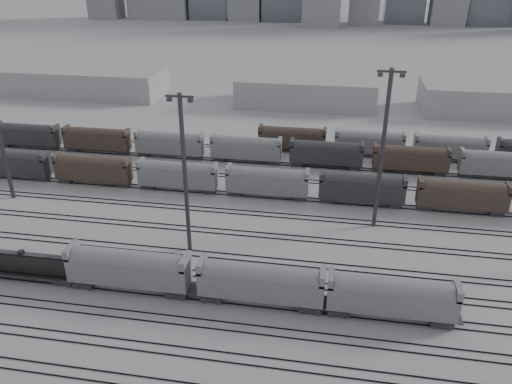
% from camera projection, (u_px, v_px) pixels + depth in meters
% --- Properties ---
extents(ground, '(900.00, 900.00, 0.00)m').
position_uv_depth(ground, '(170.00, 299.00, 65.21)').
color(ground, '#B2B2B7').
rests_on(ground, ground).
extents(tracks, '(220.00, 71.50, 0.16)m').
position_uv_depth(tracks, '(205.00, 231.00, 80.70)').
color(tracks, black).
rests_on(tracks, ground).
extents(tank_car_b, '(17.02, 2.84, 4.21)m').
position_uv_depth(tank_car_b, '(24.00, 263.00, 68.27)').
color(tank_car_b, '#242427').
rests_on(tank_car_b, ground).
extents(hopper_car_a, '(16.43, 3.26, 5.88)m').
position_uv_depth(hopper_car_a, '(129.00, 267.00, 65.39)').
color(hopper_car_a, '#242427').
rests_on(hopper_car_a, ground).
extents(hopper_car_b, '(16.05, 3.19, 5.74)m').
position_uv_depth(hopper_car_b, '(261.00, 281.00, 62.71)').
color(hopper_car_b, '#242427').
rests_on(hopper_car_b, ground).
extents(hopper_car_c, '(15.53, 3.08, 5.55)m').
position_uv_depth(hopper_car_c, '(392.00, 295.00, 60.30)').
color(hopper_car_c, '#242427').
rests_on(hopper_car_c, ground).
extents(light_mast_c, '(3.88, 0.62, 24.23)m').
position_uv_depth(light_mast_c, '(185.00, 172.00, 70.38)').
color(light_mast_c, '#333336').
rests_on(light_mast_c, ground).
extents(light_mast_d, '(4.15, 0.66, 25.94)m').
position_uv_depth(light_mast_d, '(383.00, 148.00, 76.57)').
color(light_mast_d, '#333336').
rests_on(light_mast_d, ground).
extents(bg_string_near, '(151.00, 3.00, 5.60)m').
position_uv_depth(bg_string_near, '(267.00, 183.00, 91.14)').
color(bg_string_near, gray).
rests_on(bg_string_near, ground).
extents(bg_string_mid, '(151.00, 3.00, 5.60)m').
position_uv_depth(bg_string_mid, '(326.00, 155.00, 103.80)').
color(bg_string_mid, '#242427').
rests_on(bg_string_mid, ground).
extents(bg_string_far, '(66.00, 3.00, 5.60)m').
position_uv_depth(bg_string_far, '(409.00, 146.00, 108.21)').
color(bg_string_far, '#48362E').
rests_on(bg_string_far, ground).
extents(warehouse_left, '(50.00, 18.00, 8.00)m').
position_uv_depth(warehouse_left, '(84.00, 82.00, 156.96)').
color(warehouse_left, gray).
rests_on(warehouse_left, ground).
extents(warehouse_mid, '(40.00, 18.00, 8.00)m').
position_uv_depth(warehouse_mid, '(306.00, 91.00, 146.20)').
color(warehouse_mid, gray).
rests_on(warehouse_mid, ground).
extents(warehouse_right, '(35.00, 18.00, 8.00)m').
position_uv_depth(warehouse_right, '(486.00, 99.00, 138.51)').
color(warehouse_right, gray).
rests_on(warehouse_right, ground).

